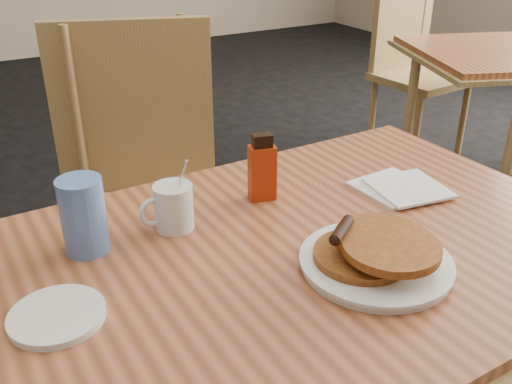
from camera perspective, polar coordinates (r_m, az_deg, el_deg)
main_table at (r=1.08m, az=4.25°, el=-7.26°), size 1.23×0.84×0.75m
chair_main_far at (r=1.69m, az=-10.45°, el=2.19°), size 0.60×0.61×1.03m
chair_neighbor_far at (r=3.33m, az=15.33°, el=13.07°), size 0.47×0.47×0.95m
pancake_plate at (r=1.00m, az=11.93°, el=-6.25°), size 0.26×0.26×0.08m
coffee_mug at (r=1.10m, az=-8.36°, el=-1.42°), size 0.11×0.08×0.14m
syrup_bottle at (r=1.19m, az=0.62°, el=2.27°), size 0.06×0.05×0.15m
napkin_stack at (r=1.29m, az=14.27°, el=0.42°), size 0.18×0.19×0.01m
blue_tumbler at (r=1.05m, az=-16.87°, el=-2.27°), size 0.10×0.10×0.14m
side_saucer at (r=0.93m, az=-19.27°, el=-11.60°), size 0.16×0.16×0.01m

